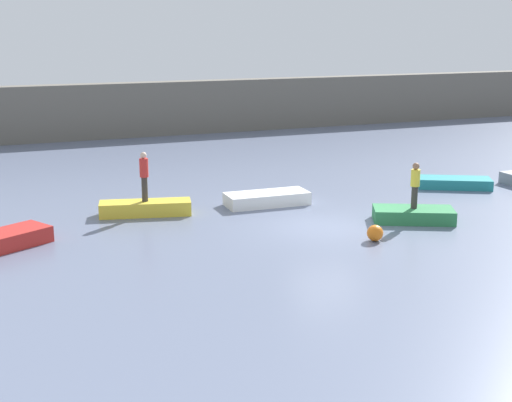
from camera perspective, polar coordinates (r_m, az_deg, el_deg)
The scene contains 10 objects.
ground_plane at distance 24.99m, azimuth 5.69°, elevation -2.09°, with size 120.00×120.00×0.00m, color slate.
embankment_wall at distance 45.58m, azimuth -7.43°, elevation 7.27°, with size 80.00×1.20×3.30m, color #666056.
rowboat_red at distance 23.89m, azimuth -19.25°, elevation -2.93°, with size 2.78×1.24×0.52m, color red.
rowboat_yellow at distance 26.70m, azimuth -8.74°, elevation -0.56°, with size 3.31×0.94×0.52m, color gold.
rowboat_white at distance 27.86m, azimuth 0.87°, elevation 0.19°, with size 3.21×1.27×0.49m, color white.
rowboat_green at distance 26.13m, azimuth 12.34°, elevation -1.08°, with size 2.80×1.27×0.49m, color #2D7F47.
rowboat_teal at distance 31.90m, azimuth 15.41°, elevation 1.40°, with size 3.03×1.20×0.43m, color teal.
person_yellow_shirt at distance 25.86m, azimuth 12.47°, elevation 1.40°, with size 0.32×0.32×1.64m.
person_red_shirt at distance 26.41m, azimuth -8.84°, elevation 2.13°, with size 0.32×0.32×1.82m.
mooring_buoy at distance 23.59m, azimuth 9.39°, elevation -2.52°, with size 0.53×0.53×0.53m, color orange.
Camera 1 is at (-11.11, -21.30, 6.89)m, focal length 50.59 mm.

